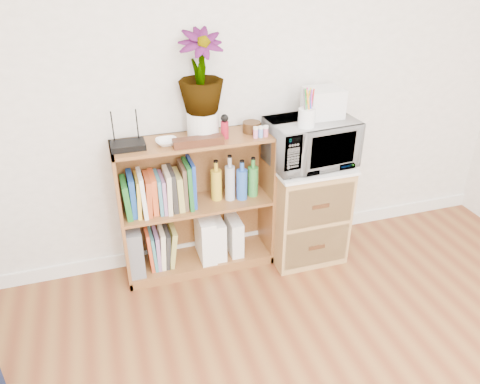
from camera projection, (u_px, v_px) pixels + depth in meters
name	position (u px, v px, depth m)	size (l,w,h in m)	color
skirting_board	(241.00, 239.00, 3.49)	(4.00, 0.02, 0.10)	white
bookshelf	(197.00, 206.00, 3.08)	(1.00, 0.30, 0.95)	brown
wicker_unit	(305.00, 210.00, 3.27)	(0.50, 0.45, 0.70)	#9E7542
microwave	(311.00, 142.00, 3.01)	(0.55, 0.37, 0.30)	white
pen_cup	(307.00, 118.00, 2.81)	(0.10, 0.10, 0.11)	white
small_appliance	(323.00, 103.00, 2.96)	(0.23, 0.19, 0.18)	silver
router	(128.00, 145.00, 2.72)	(0.20, 0.14, 0.04)	black
white_bowl	(167.00, 142.00, 2.77)	(0.13, 0.13, 0.03)	white
plant_pot	(203.00, 124.00, 2.85)	(0.19, 0.19, 0.16)	white
potted_plant	(201.00, 72.00, 2.69)	(0.27, 0.27, 0.48)	#326829
trinket_box	(198.00, 142.00, 2.76)	(0.30, 0.08, 0.05)	#371B0F
kokeshi_doll	(225.00, 130.00, 2.84)	(0.05, 0.05, 0.11)	maroon
wooden_bowl	(251.00, 127.00, 2.94)	(0.11, 0.11, 0.07)	#321D0D
paint_jars	(261.00, 133.00, 2.87)	(0.11, 0.04, 0.05)	#CC7186
file_box	(134.00, 247.00, 3.08)	(0.10, 0.27, 0.33)	slate
magazine_holder_left	(205.00, 237.00, 3.20)	(0.10, 0.25, 0.32)	white
magazine_holder_mid	(216.00, 237.00, 3.23)	(0.09, 0.23, 0.28)	white
magazine_holder_right	(234.00, 235.00, 3.27)	(0.08, 0.21, 0.27)	white
cookbooks	(160.00, 191.00, 2.94)	(0.45, 0.20, 0.31)	#1C6C24
liquor_bottles	(239.00, 178.00, 3.08)	(0.39, 0.07, 0.31)	gold
lower_books	(161.00, 247.00, 3.14)	(0.20, 0.19, 0.29)	#D14A24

